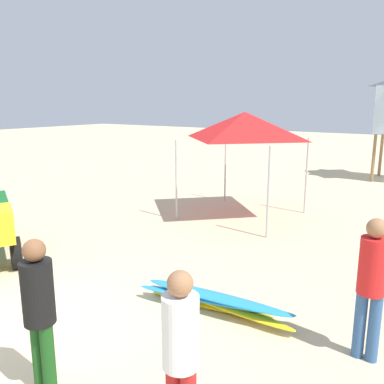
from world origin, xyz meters
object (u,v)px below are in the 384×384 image
lifeguard_near_right (372,280)px  surfboard_pile (214,301)px  lifeguard_near_left (39,308)px  lifeguard_near_center (181,350)px  popup_canopy (245,126)px

lifeguard_near_right → surfboard_pile: bearing=-178.7°
surfboard_pile → lifeguard_near_left: (-0.56, -2.51, 0.84)m
lifeguard_near_center → lifeguard_near_left: bearing=-170.7°
lifeguard_near_right → lifeguard_near_left: bearing=-136.1°
popup_canopy → lifeguard_near_left: bearing=-78.8°
surfboard_pile → popup_canopy: bearing=112.6°
lifeguard_near_right → popup_canopy: (-4.12, 4.80, 1.43)m
lifeguard_near_left → lifeguard_near_right: bearing=43.9°
surfboard_pile → popup_canopy: size_ratio=0.90×
lifeguard_near_left → popup_canopy: size_ratio=0.62×
surfboard_pile → lifeguard_near_right: size_ratio=1.44×
lifeguard_near_right → popup_canopy: bearing=130.6°
lifeguard_near_left → popup_canopy: popup_canopy is taller
popup_canopy → lifeguard_near_right: bearing=-49.4°
surfboard_pile → lifeguard_near_left: bearing=-102.6°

